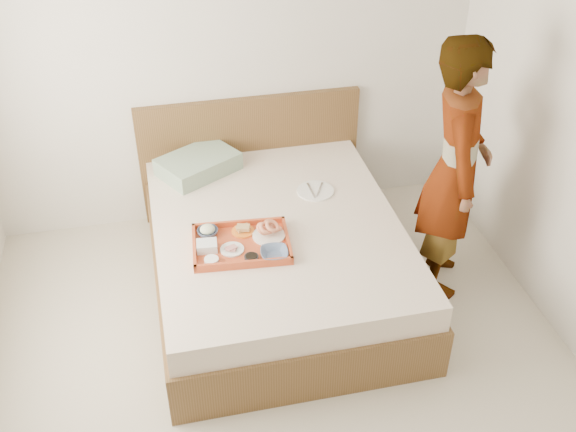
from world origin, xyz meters
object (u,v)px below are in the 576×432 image
(bed, at_px, (277,256))
(person, at_px, (455,170))
(dinner_plate, at_px, (315,191))
(tray, at_px, (241,244))

(bed, relative_size, person, 1.15)
(bed, height_order, person, person)
(bed, height_order, dinner_plate, dinner_plate)
(dinner_plate, bearing_deg, bed, -137.58)
(tray, distance_m, dinner_plate, 0.77)
(bed, distance_m, tray, 0.44)
(bed, distance_m, dinner_plate, 0.52)
(dinner_plate, bearing_deg, person, -30.63)
(person, bearing_deg, bed, 101.57)
(person, bearing_deg, dinner_plate, 78.79)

